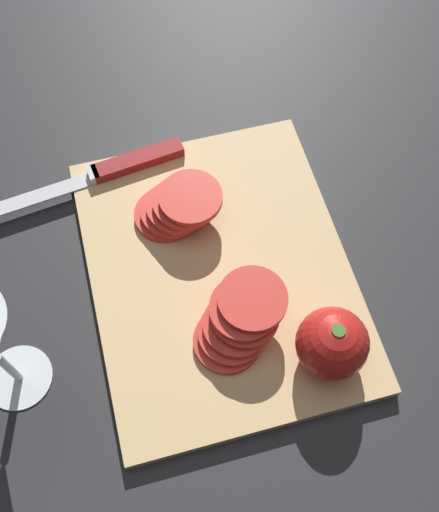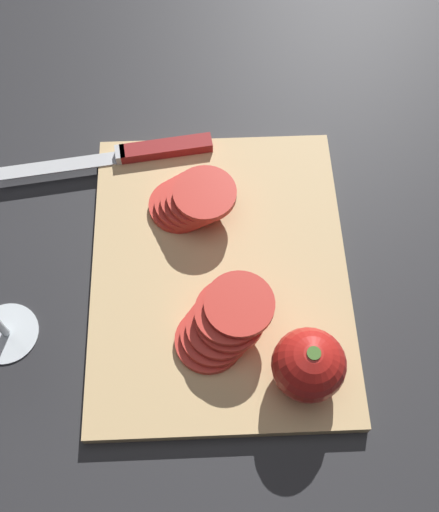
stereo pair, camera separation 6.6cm
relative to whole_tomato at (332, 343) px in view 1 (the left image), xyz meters
The scene contains 6 objects.
ground_plane 0.16m from the whole_tomato, 149.39° to the right, with size 3.00×3.00×0.00m, color #28282B.
cutting_board 0.16m from the whole_tomato, 147.01° to the right, with size 0.37×0.29×0.02m.
whole_tomato is the anchor object (origin of this frame).
knife 0.34m from the whole_tomato, 150.28° to the right, with size 0.06×0.27×0.01m.
tomato_slice_stack_near 0.10m from the whole_tomato, 122.39° to the right, with size 0.10×0.11×0.05m.
tomato_slice_stack_far 0.24m from the whole_tomato, 151.54° to the right, with size 0.08×0.10×0.04m.
Camera 1 is at (0.29, -0.08, 0.63)m, focal length 42.00 mm.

